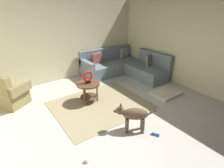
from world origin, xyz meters
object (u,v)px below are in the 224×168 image
Objects in this scene: armchair at (10,94)px; dog_bed_mat at (166,93)px; sectional_couch at (124,67)px; side_table at (88,87)px; torus_sculpture at (88,77)px; dog_toy_rope at (155,134)px; dog_toy_ball at (87,160)px; dog at (133,115)px.

armchair reaches higher than dog_bed_mat.
dog_bed_mat is (-0.01, -1.93, -0.25)m from sectional_couch.
side_table is 2.22m from dog_bed_mat.
sectional_couch is 6.90× the size of torus_sculpture.
dog_bed_mat is (1.98, -0.93, -0.67)m from torus_sculpture.
dog_toy_rope is (2.11, -2.90, -0.30)m from armchair.
side_table is 7.45× the size of dog_toy_ball.
dog_toy_ball is at bearing -120.18° from side_table.
torus_sculpture is at bearing 89.52° from side_table.
side_table is 2.03m from dog_toy_ball.
sectional_couch reaches higher than dog_toy_ball.
dog_toy_ball is (-2.98, -0.79, -0.00)m from dog_bed_mat.
dog_toy_ball is at bearing -137.70° from sectional_couch.
side_table is 2.02m from dog_toy_rope.
armchair is at bearing 150.17° from torus_sculpture.
armchair reaches higher than dog.
torus_sculpture is at bearing 59.82° from dog_toy_ball.
side_table is 1.56m from dog.
dog is (0.15, -1.55, -0.33)m from torus_sculpture.
sectional_couch is 3.75× the size of side_table.
torus_sculpture is at bearing 43.74° from dog.
dog_bed_mat is 1.15× the size of dog.
torus_sculpture is (0.00, 0.00, 0.29)m from side_table.
torus_sculpture is 2.15× the size of dog_toy_rope.
dog_toy_rope is at bearing -147.27° from dog_bed_mat.
dog_toy_rope is (1.42, -0.21, -0.02)m from dog_toy_ball.
dog_bed_mat is 1.96m from dog.
sectional_couch reaches higher than dog_bed_mat.
dog_bed_mat is (1.98, -0.93, -0.37)m from side_table.
dog_bed_mat is (3.67, -1.90, -0.28)m from armchair.
sectional_couch reaches higher than torus_sculpture.
side_table is 0.86× the size of dog.
side_table is at bearing 154.73° from dog_bed_mat.
armchair is 1.66× the size of side_table.
dog reaches higher than dog_toy_rope.
armchair is 1.25× the size of dog_bed_mat.
dog_toy_ball is (-2.99, -2.72, -0.25)m from sectional_couch.
dog_toy_rope is at bearing -8.48° from dog_toy_ball.
dog_bed_mat is at bearing -33.05° from dog.
side_table is at bearing 102.23° from dog_toy_rope.
torus_sculpture reaches higher than dog.
torus_sculpture is at bearing -153.33° from sectional_couch.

